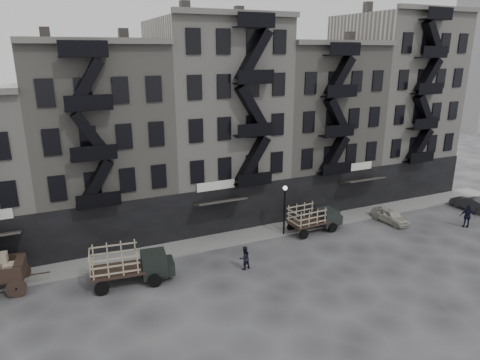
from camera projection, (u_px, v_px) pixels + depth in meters
name	position (u px, v px, depth m)	size (l,w,h in m)	color
ground	(266.00, 256.00, 31.69)	(140.00, 140.00, 0.00)	#38383A
sidewalk	(245.00, 236.00, 34.94)	(55.00, 2.50, 0.15)	slate
building_midwest	(100.00, 143.00, 34.12)	(10.00, 11.35, 16.20)	slate
building_center	(216.00, 122.00, 37.76)	(10.00, 11.35, 18.20)	#A4A097
building_mideast	(311.00, 125.00, 41.99)	(10.00, 11.35, 16.20)	slate
building_east	(391.00, 105.00, 45.49)	(10.00, 11.35, 19.20)	#A4A097
lamp_post	(285.00, 204.00, 34.32)	(0.36, 0.36, 4.28)	black
stake_truck_west	(130.00, 262.00, 27.59)	(5.39, 2.65, 2.61)	black
stake_truck_east	(314.00, 216.00, 35.57)	(4.79, 2.18, 2.35)	black
car_east	(390.00, 216.00, 37.67)	(1.45, 3.61, 1.23)	#B3AFA1
car_far	(472.00, 204.00, 40.49)	(1.37, 3.92, 1.29)	black
pedestrian_mid	(244.00, 258.00, 29.56)	(0.82, 0.64, 1.69)	black
policeman	(468.00, 216.00, 36.45)	(1.19, 0.50, 2.03)	black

